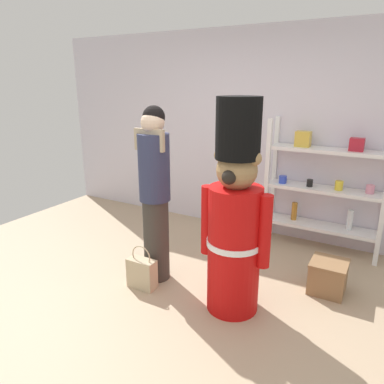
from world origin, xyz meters
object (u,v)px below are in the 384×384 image
object	(u,v)px
display_crate	(328,276)
person_shopper	(155,191)
merchandise_shelf	(324,185)
teddy_bear_guard	(235,220)
shopping_bag	(142,273)

from	to	relation	value
display_crate	person_shopper	bearing A→B (deg)	-159.40
merchandise_shelf	teddy_bear_guard	distance (m)	1.70
merchandise_shelf	display_crate	bearing A→B (deg)	-73.82
display_crate	shopping_bag	bearing A→B (deg)	-152.61
display_crate	merchandise_shelf	bearing A→B (deg)	106.18
teddy_bear_guard	display_crate	xyz separation A→B (m)	(0.69, 0.69, -0.67)
person_shopper	teddy_bear_guard	bearing A→B (deg)	-6.27
teddy_bear_guard	merchandise_shelf	bearing A→B (deg)	75.84
shopping_bag	display_crate	world-z (taller)	shopping_bag
merchandise_shelf	display_crate	xyz separation A→B (m)	(0.28, -0.96, -0.63)
merchandise_shelf	teddy_bear_guard	xyz separation A→B (m)	(-0.41, -1.64, 0.04)
shopping_bag	display_crate	xyz separation A→B (m)	(1.59, 0.82, -0.00)
person_shopper	display_crate	world-z (taller)	person_shopper
teddy_bear_guard	shopping_bag	distance (m)	1.13
person_shopper	display_crate	distance (m)	1.85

